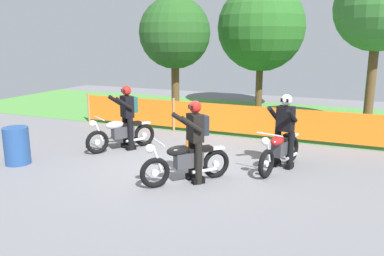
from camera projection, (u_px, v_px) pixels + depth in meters
ground at (180, 165)px, 9.22m from camera, size 24.00×24.00×0.02m
grass_verge at (250, 116)px, 14.93m from camera, size 24.00×6.61×0.01m
barrier_fence at (223, 118)px, 11.84m from camera, size 9.92×0.08×1.05m
tree_leftmost at (175, 33)px, 13.64m from camera, size 2.48×2.48×4.30m
tree_near_left at (261, 27)px, 15.89m from camera, size 3.54×3.54×5.07m
tree_near_right at (378, 8)px, 11.71m from camera, size 2.61×2.61×5.09m
motorcycle_lead at (280, 150)px, 8.80m from camera, size 0.73×1.97×0.95m
motorcycle_trailing at (121, 133)px, 10.37m from camera, size 1.15×1.70×0.93m
motorcycle_third at (186, 161)px, 8.00m from camera, size 1.41×1.54×0.94m
rider_lead at (285, 127)px, 8.86m from camera, size 0.64×0.75×1.69m
rider_trailing at (128, 114)px, 10.37m from camera, size 0.72×0.79×1.69m
rider_third at (195, 137)px, 7.98m from camera, size 0.75×0.77×1.69m
traffic_cone at (190, 139)px, 10.52m from camera, size 0.32×0.32×0.53m
spare_drum at (17, 146)px, 9.21m from camera, size 0.58×0.58×0.88m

